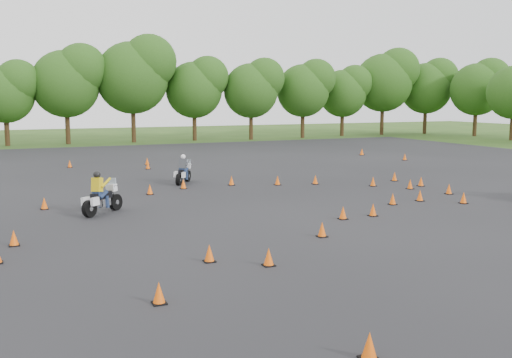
{
  "coord_description": "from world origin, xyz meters",
  "views": [
    {
      "loc": [
        -8.83,
        -16.17,
        4.32
      ],
      "look_at": [
        0.0,
        4.0,
        1.2
      ],
      "focal_mm": 40.0,
      "sensor_mm": 36.0,
      "label": 1
    }
  ],
  "objects": [
    {
      "name": "ground",
      "position": [
        0.0,
        0.0,
        0.0
      ],
      "size": [
        140.0,
        140.0,
        0.0
      ],
      "primitive_type": "plane",
      "color": "#2D5119",
      "rests_on": "ground"
    },
    {
      "name": "asphalt_pad",
      "position": [
        0.0,
        6.0,
        0.01
      ],
      "size": [
        62.0,
        62.0,
        0.0
      ],
      "primitive_type": "plane",
      "color": "black",
      "rests_on": "ground"
    },
    {
      "name": "treeline",
      "position": [
        1.43,
        35.25,
        4.61
      ],
      "size": [
        87.13,
        32.17,
        10.99
      ],
      "color": "#264C15",
      "rests_on": "ground"
    },
    {
      "name": "traffic_cones",
      "position": [
        0.56,
        5.35,
        0.23
      ],
      "size": [
        36.16,
        32.69,
        0.45
      ],
      "color": "#FB5D0A",
      "rests_on": "asphalt_pad"
    },
    {
      "name": "rider_grey",
      "position": [
        -0.68,
        11.75,
        0.76
      ],
      "size": [
        1.62,
        1.95,
        1.51
      ],
      "primitive_type": null,
      "rotation": [
        0.0,
        0.0,
        0.96
      ],
      "color": "#3A3C41",
      "rests_on": "ground"
    },
    {
      "name": "rider_yellow",
      "position": [
        -5.64,
        5.49,
        0.82
      ],
      "size": [
        2.02,
        1.89,
        1.63
      ],
      "primitive_type": null,
      "rotation": [
        0.0,
        0.0,
        0.72
      ],
      "color": "gold",
      "rests_on": "ground"
    }
  ]
}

